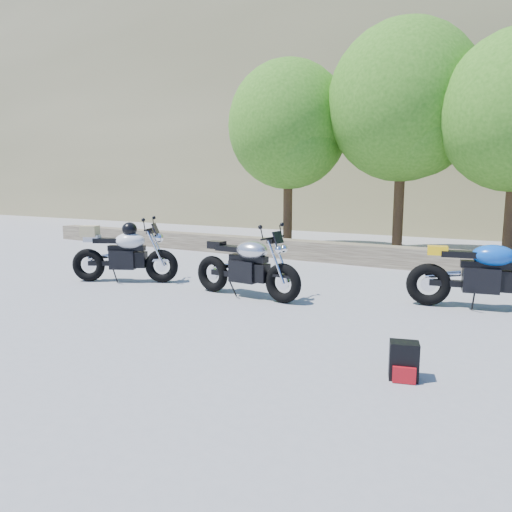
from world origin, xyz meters
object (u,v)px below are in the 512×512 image
Objects in this scene: white_bike at (124,253)px; blue_bike at (484,275)px; silver_bike at (247,267)px; backpack at (404,361)px.

blue_bike is (6.37, 1.45, -0.05)m from white_bike.
backpack is (3.21, -2.08, -0.35)m from silver_bike.
backpack is (-0.36, -3.32, -0.36)m from blue_bike.
blue_bike is at bearing -14.61° from white_bike.
silver_bike is 3.77m from blue_bike.
backpack is at bearing -30.80° from silver_bike.
backpack is at bearing -44.73° from white_bike.
silver_bike is 3.84m from backpack.
blue_bike is 3.36m from backpack.
silver_bike reaches higher than backpack.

